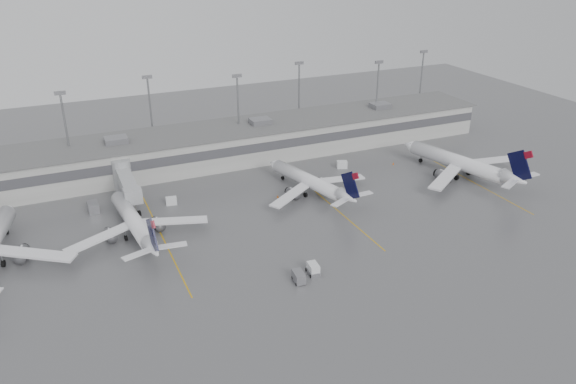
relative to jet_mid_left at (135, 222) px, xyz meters
name	(u,v)px	position (x,y,z in m)	size (l,w,h in m)	color
ground	(306,285)	(21.85, -27.17, -2.98)	(260.00, 260.00, 0.00)	#565659
terminal	(203,147)	(21.84, 30.81, 1.19)	(152.00, 17.00, 9.45)	#A6A7A2
light_masts	(195,110)	(21.85, 36.58, 9.05)	(142.40, 8.00, 20.60)	gray
jet_bridge_right	(125,180)	(1.35, 18.55, 0.89)	(4.00, 17.20, 7.00)	#999B9E
stand_markings	(253,222)	(21.85, -3.17, -2.97)	(105.25, 40.00, 0.01)	#CF990C
jet_mid_left	(135,222)	(0.00, 0.00, 0.00)	(26.33, 29.62, 9.59)	white
jet_mid_right	(311,182)	(37.95, 3.96, -0.08)	(24.89, 28.27, 9.33)	white
jet_far_right	(462,163)	(73.78, -1.46, 0.42)	(29.15, 33.11, 10.93)	white
baggage_tug	(313,270)	(24.45, -24.51, -2.26)	(2.10, 3.01, 1.84)	white
baggage_cart	(299,277)	(21.25, -25.71, -2.05)	(1.83, 2.89, 1.77)	slate
gse_uld_b	(171,201)	(9.15, 11.02, -2.20)	(2.21, 1.47, 1.56)	white
gse_uld_c	(342,165)	(51.31, 14.39, -2.13)	(2.40, 1.60, 1.70)	white
gse_loader	(93,207)	(-6.05, 14.00, -1.96)	(2.05, 3.28, 2.05)	slate
cone_b	(131,205)	(1.31, 13.21, -2.66)	(0.40, 0.40, 0.64)	#E96204
cone_c	(278,196)	(30.62, 5.10, -2.65)	(0.42, 0.42, 0.66)	#E96204
cone_d	(393,163)	(63.81, 11.21, -2.67)	(0.39, 0.39, 0.62)	#E96204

